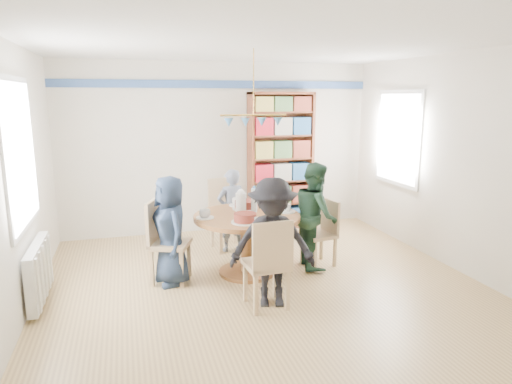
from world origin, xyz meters
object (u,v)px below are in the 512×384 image
object	(u,v)px
radiator	(39,272)
person_near	(272,243)
person_far	(231,210)
chair_far	(226,210)
person_left	(171,231)
chair_near	(269,260)
person_right	(315,215)
chair_right	(323,229)
dining_table	(247,230)
bookshelf	(281,162)
chair_left	(163,237)

from	to	relation	value
radiator	person_near	xyz separation A→B (m)	(2.36, -0.72, 0.33)
radiator	person_far	world-z (taller)	person_far
chair_far	person_left	size ratio (longest dim) A/B	0.78
chair_near	person_far	size ratio (longest dim) A/B	0.82
radiator	person_right	world-z (taller)	person_right
chair_right	person_near	distance (m)	1.41
person_near	chair_right	bearing A→B (deg)	57.91
chair_near	person_far	world-z (taller)	person_far
dining_table	chair_near	world-z (taller)	chair_near
person_right	person_far	distance (m)	1.26
chair_near	bookshelf	size ratio (longest dim) A/B	0.43
chair_far	bookshelf	size ratio (longest dim) A/B	0.45
person_right	person_far	bearing A→B (deg)	54.84
person_near	bookshelf	world-z (taller)	bookshelf
dining_table	chair_near	xyz separation A→B (m)	(-0.04, -1.01, -0.03)
dining_table	person_left	world-z (taller)	person_left
dining_table	person_near	size ratio (longest dim) A/B	0.95
dining_table	person_near	world-z (taller)	person_near
dining_table	person_right	bearing A→B (deg)	1.20
bookshelf	person_left	bearing A→B (deg)	-136.57
person_far	bookshelf	world-z (taller)	bookshelf
dining_table	person_near	bearing A→B (deg)	-88.34
chair_right	chair_near	size ratio (longest dim) A/B	0.89
person_right	chair_right	bearing A→B (deg)	-71.86
chair_near	person_right	xyz separation A→B (m)	(0.95, 1.03, 0.15)
dining_table	chair_left	bearing A→B (deg)	178.01
chair_right	person_left	xyz separation A→B (m)	(-1.97, -0.08, 0.17)
person_far	chair_near	bearing A→B (deg)	75.77
person_left	person_right	distance (m)	1.84
bookshelf	person_near	bearing A→B (deg)	-110.65
chair_far	person_far	xyz separation A→B (m)	(0.04, -0.17, 0.03)
chair_far	dining_table	bearing A→B (deg)	-88.30
person_far	bookshelf	distance (m)	1.51
chair_far	chair_right	bearing A→B (deg)	-43.78
chair_left	person_right	xyz separation A→B (m)	(1.92, -0.02, 0.14)
chair_near	chair_right	bearing A→B (deg)	44.19
chair_near	person_right	world-z (taller)	person_right
chair_far	person_left	distance (m)	1.43
person_far	dining_table	bearing A→B (deg)	76.54
radiator	chair_left	bearing A→B (deg)	10.01
person_far	chair_left	bearing A→B (deg)	27.46
chair_left	person_near	bearing A→B (deg)	-42.63
chair_near	person_far	xyz separation A→B (m)	(0.05, 1.91, 0.06)
radiator	chair_far	xyz separation A→B (m)	(2.30, 1.26, 0.20)
chair_near	person_near	xyz separation A→B (m)	(0.07, 0.09, 0.15)
chair_left	radiator	bearing A→B (deg)	-169.99
chair_near	chair_far	bearing A→B (deg)	89.79
chair_near	dining_table	bearing A→B (deg)	87.77
person_right	bookshelf	size ratio (longest dim) A/B	0.61
person_left	person_near	size ratio (longest dim) A/B	0.94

